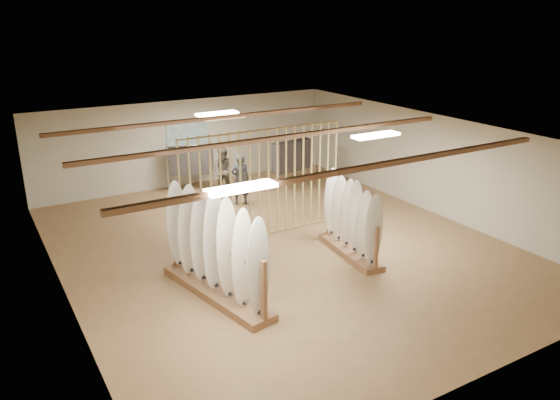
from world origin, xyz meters
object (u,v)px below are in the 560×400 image
clothing_rack_b (292,156)px  shopper_b (224,168)px  rack_right (351,230)px  clothing_rack_a (190,161)px  shopper_a (240,176)px  rack_left (215,262)px

clothing_rack_b → shopper_b: 2.26m
rack_right → clothing_rack_a: 6.67m
shopper_a → shopper_b: 1.08m
clothing_rack_b → shopper_b: size_ratio=0.98×
clothing_rack_a → shopper_a: shopper_a is taller
rack_right → shopper_b: rack_right is taller
clothing_rack_b → shopper_a: size_ratio=0.96×
rack_right → clothing_rack_a: (-1.41, 6.51, 0.37)m
rack_right → clothing_rack_b: bearing=80.1°
rack_right → clothing_rack_b: 5.35m
rack_right → clothing_rack_a: rack_right is taller
rack_left → shopper_a: (2.95, 4.79, 0.11)m
shopper_b → rack_left: bearing=-72.3°
clothing_rack_a → shopper_a: 2.11m
shopper_a → clothing_rack_b: bearing=-143.8°
clothing_rack_a → shopper_b: size_ratio=0.90×
clothing_rack_b → shopper_b: shopper_b is taller
rack_right → shopper_b: 5.67m
rack_left → shopper_b: bearing=52.8°
shopper_b → shopper_a: bearing=-44.3°
rack_right → clothing_rack_b: size_ratio=1.39×
rack_left → shopper_a: bearing=47.7°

